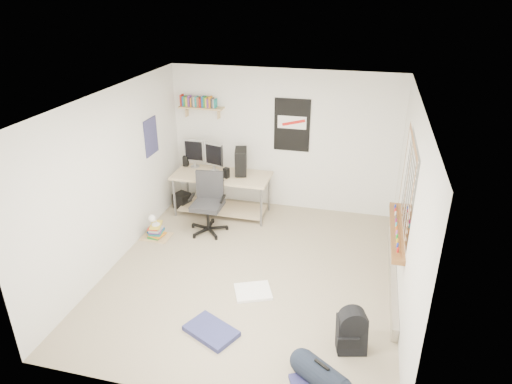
% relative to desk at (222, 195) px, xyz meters
% --- Properties ---
extents(floor, '(4.00, 4.50, 0.01)m').
position_rel_desk_xyz_m(floor, '(0.96, -1.67, -0.37)').
color(floor, gray).
rests_on(floor, ground).
extents(ceiling, '(4.00, 4.50, 0.01)m').
position_rel_desk_xyz_m(ceiling, '(0.96, -1.67, 2.14)').
color(ceiling, white).
rests_on(ceiling, ground).
extents(back_wall, '(4.00, 0.01, 2.50)m').
position_rel_desk_xyz_m(back_wall, '(0.96, 0.59, 0.89)').
color(back_wall, silver).
rests_on(back_wall, ground).
extents(left_wall, '(0.01, 4.50, 2.50)m').
position_rel_desk_xyz_m(left_wall, '(-1.05, -1.67, 0.89)').
color(left_wall, silver).
rests_on(left_wall, ground).
extents(right_wall, '(0.01, 4.50, 2.50)m').
position_rel_desk_xyz_m(right_wall, '(2.96, -1.67, 0.89)').
color(right_wall, silver).
rests_on(right_wall, ground).
extents(desk, '(1.70, 0.78, 0.77)m').
position_rel_desk_xyz_m(desk, '(0.00, 0.00, 0.00)').
color(desk, '#C8B68B').
rests_on(desk, floor).
extents(monitor_left, '(0.36, 0.09, 0.39)m').
position_rel_desk_xyz_m(monitor_left, '(-0.57, 0.23, 0.60)').
color(monitor_left, '#B2B2B7').
rests_on(monitor_left, desk).
extents(monitor_right, '(0.37, 0.19, 0.39)m').
position_rel_desk_xyz_m(monitor_right, '(-0.17, 0.11, 0.60)').
color(monitor_right, gray).
rests_on(monitor_right, desk).
extents(pc_tower, '(0.29, 0.44, 0.43)m').
position_rel_desk_xyz_m(pc_tower, '(0.31, 0.12, 0.61)').
color(pc_tower, black).
rests_on(pc_tower, desk).
extents(keyboard, '(0.46, 0.31, 0.02)m').
position_rel_desk_xyz_m(keyboard, '(-0.09, -0.27, 0.41)').
color(keyboard, black).
rests_on(keyboard, desk).
extents(speaker_left, '(0.09, 0.09, 0.18)m').
position_rel_desk_xyz_m(speaker_left, '(-0.74, 0.20, 0.49)').
color(speaker_left, black).
rests_on(speaker_left, desk).
extents(speaker_right, '(0.11, 0.11, 0.17)m').
position_rel_desk_xyz_m(speaker_right, '(0.13, -0.14, 0.49)').
color(speaker_right, black).
rests_on(speaker_right, desk).
extents(office_chair, '(0.72, 0.72, 1.01)m').
position_rel_desk_xyz_m(office_chair, '(-0.03, -0.69, 0.12)').
color(office_chair, '#27272A').
rests_on(office_chair, floor).
extents(wall_shelf, '(0.80, 0.22, 0.24)m').
position_rel_desk_xyz_m(wall_shelf, '(-0.49, 0.47, 1.42)').
color(wall_shelf, tan).
rests_on(wall_shelf, back_wall).
extents(poster_back_wall, '(0.62, 0.03, 0.92)m').
position_rel_desk_xyz_m(poster_back_wall, '(1.11, 0.56, 1.19)').
color(poster_back_wall, black).
rests_on(poster_back_wall, back_wall).
extents(poster_left_wall, '(0.02, 0.42, 0.60)m').
position_rel_desk_xyz_m(poster_left_wall, '(-1.03, -0.47, 1.14)').
color(poster_left_wall, navy).
rests_on(poster_left_wall, left_wall).
extents(window, '(0.10, 1.50, 1.26)m').
position_rel_desk_xyz_m(window, '(2.91, -1.37, 1.08)').
color(window, brown).
rests_on(window, right_wall).
extents(baseboard_heater, '(0.08, 2.50, 0.18)m').
position_rel_desk_xyz_m(baseboard_heater, '(2.91, -1.37, -0.28)').
color(baseboard_heater, '#B7B2A8').
rests_on(baseboard_heater, floor).
extents(backpack, '(0.38, 0.33, 0.44)m').
position_rel_desk_xyz_m(backpack, '(2.42, -2.83, -0.16)').
color(backpack, black).
rests_on(backpack, floor).
extents(duffel_bag, '(0.38, 0.38, 0.53)m').
position_rel_desk_xyz_m(duffel_bag, '(2.16, -3.44, -0.22)').
color(duffel_bag, black).
rests_on(duffel_bag, floor).
extents(tshirt, '(0.59, 0.55, 0.04)m').
position_rel_desk_xyz_m(tshirt, '(1.10, -2.12, -0.34)').
color(tshirt, white).
rests_on(tshirt, floor).
extents(jeans_a, '(0.71, 0.61, 0.07)m').
position_rel_desk_xyz_m(jeans_a, '(0.81, -2.98, -0.34)').
color(jeans_a, navy).
rests_on(jeans_a, floor).
extents(jeans_b, '(0.47, 0.42, 0.05)m').
position_rel_desk_xyz_m(jeans_b, '(2.05, -3.47, -0.34)').
color(jeans_b, navy).
rests_on(jeans_b, floor).
extents(book_stack, '(0.53, 0.46, 0.33)m').
position_rel_desk_xyz_m(book_stack, '(-0.79, -1.07, -0.21)').
color(book_stack, olive).
rests_on(book_stack, floor).
extents(desk_lamp, '(0.20, 0.25, 0.22)m').
position_rel_desk_xyz_m(desk_lamp, '(-0.77, -1.09, 0.02)').
color(desk_lamp, silver).
rests_on(desk_lamp, book_stack).
extents(subwoofer, '(0.32, 0.32, 0.28)m').
position_rel_desk_xyz_m(subwoofer, '(-0.79, 0.04, -0.22)').
color(subwoofer, black).
rests_on(subwoofer, floor).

